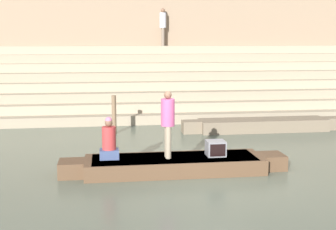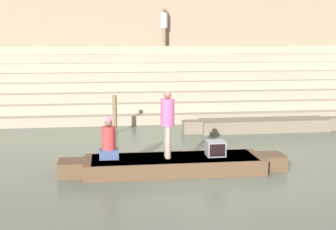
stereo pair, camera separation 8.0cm
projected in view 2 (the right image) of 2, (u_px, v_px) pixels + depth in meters
ground_plane at (206, 178)px, 11.47m from camera, size 120.00×120.00×0.00m
ghat_steps at (159, 89)px, 21.56m from camera, size 36.00×5.03×3.03m
back_wall at (153, 13)px, 23.31m from camera, size 34.20×1.28×9.33m
rowboat_main at (174, 164)px, 11.95m from camera, size 5.80×1.45×0.39m
person_standing at (168, 120)px, 11.75m from camera, size 0.34×0.34×1.70m
person_rowing at (109, 142)px, 11.73m from camera, size 0.48×0.38×1.07m
tv_set at (215, 148)px, 12.05m from camera, size 0.48×0.47×0.39m
moored_boat_shore at (264, 125)px, 17.28m from camera, size 6.07×1.05×0.44m
mooring_post at (115, 115)px, 16.71m from camera, size 0.16×0.16×1.39m
person_on_steps at (164, 24)px, 22.56m from camera, size 0.33×0.33×1.79m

